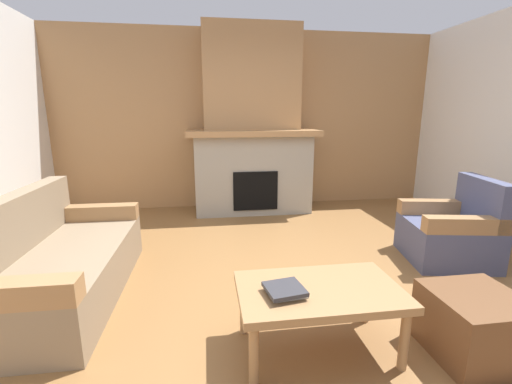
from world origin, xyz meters
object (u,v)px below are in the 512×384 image
Objects in this scene: couch at (57,264)px; ottoman at (474,325)px; coffee_table at (319,296)px; armchair at (452,232)px; fireplace at (252,134)px.

ottoman is (2.81, -1.11, -0.09)m from couch.
armchair is at bearing 32.24° from coffee_table.
couch is 1.81× the size of coffee_table.
couch is (-1.90, -2.36, -0.88)m from fireplace.
couch reaches higher than ottoman.
coffee_table is 1.92× the size of ottoman.
armchair reaches higher than coffee_table.
coffee_table is at bearing -147.76° from armchair.
armchair is at bearing 3.01° from couch.
fireplace reaches higher than couch.
armchair is at bearing -51.15° from fireplace.
fireplace is 3.72m from ottoman.
ottoman is (0.94, -0.18, -0.18)m from coffee_table.
coffee_table is (-0.03, -3.29, -0.79)m from fireplace.
coffee_table is 0.97m from ottoman.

